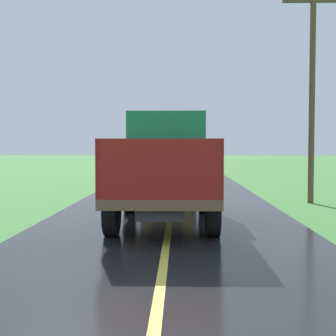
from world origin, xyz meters
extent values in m
cube|color=#2D2D30|center=(-0.11, 8.78, 0.68)|extent=(0.90, 5.51, 0.24)
cube|color=brown|center=(-0.11, 8.78, 0.88)|extent=(2.30, 5.80, 0.20)
cube|color=#197A4C|center=(-0.11, 10.73, 1.93)|extent=(2.10, 1.90, 1.90)
cube|color=black|center=(-0.11, 11.69, 2.26)|extent=(1.78, 0.02, 0.76)
cube|color=maroon|center=(-1.22, 7.81, 1.53)|extent=(0.08, 3.85, 1.10)
cube|color=maroon|center=(1.00, 7.81, 1.53)|extent=(0.08, 3.85, 1.10)
cube|color=maroon|center=(-0.11, 5.92, 1.53)|extent=(2.30, 0.08, 1.10)
cube|color=maroon|center=(-0.11, 9.69, 1.53)|extent=(2.30, 0.08, 1.10)
cylinder|color=black|center=(-1.16, 10.58, 0.58)|extent=(0.28, 1.00, 1.00)
cylinder|color=black|center=(0.94, 10.58, 0.58)|extent=(0.28, 1.00, 1.00)
cylinder|color=black|center=(-1.16, 7.19, 0.58)|extent=(0.28, 1.00, 1.00)
cylinder|color=black|center=(0.94, 7.19, 0.58)|extent=(0.28, 1.00, 1.00)
ellipsoid|color=#96BF26|center=(0.65, 6.73, 1.44)|extent=(0.58, 0.60, 0.42)
ellipsoid|color=#8FB820|center=(-0.16, 8.69, 1.15)|extent=(0.41, 0.46, 0.50)
ellipsoid|color=#89BE34|center=(-0.70, 6.41, 1.14)|extent=(0.53, 0.67, 0.39)
ellipsoid|color=#85C12A|center=(-0.45, 8.51, 1.16)|extent=(0.42, 0.54, 0.45)
ellipsoid|color=#89C336|center=(-0.59, 8.19, 1.45)|extent=(0.56, 0.53, 0.50)
ellipsoid|color=#88B028|center=(-0.09, 6.58, 1.17)|extent=(0.52, 0.66, 0.51)
ellipsoid|color=#96B823|center=(-0.89, 8.93, 1.46)|extent=(0.44, 0.50, 0.45)
ellipsoid|color=#90B61F|center=(-0.13, 7.79, 1.76)|extent=(0.59, 0.63, 0.49)
ellipsoid|color=#8EC728|center=(-0.35, 8.80, 1.48)|extent=(0.50, 0.50, 0.37)
ellipsoid|color=#84C723|center=(-0.95, 6.76, 1.80)|extent=(0.42, 0.45, 0.44)
ellipsoid|color=#86B333|center=(-0.14, 9.06, 1.50)|extent=(0.50, 0.63, 0.41)
ellipsoid|color=#80BF20|center=(-0.71, 8.03, 1.46)|extent=(0.52, 0.67, 0.49)
ellipsoid|color=#80B72E|center=(-0.24, 7.54, 1.78)|extent=(0.57, 0.68, 0.37)
ellipsoid|color=#80B133|center=(0.59, 8.07, 1.17)|extent=(0.48, 0.50, 0.36)
cube|color=#2D2D30|center=(-0.21, 19.56, 0.68)|extent=(0.90, 5.51, 0.24)
cube|color=brown|center=(-0.21, 19.56, 0.88)|extent=(2.30, 5.80, 0.20)
cube|color=gold|center=(-0.21, 21.51, 1.93)|extent=(2.10, 1.90, 1.90)
cube|color=black|center=(-0.21, 22.47, 2.26)|extent=(1.78, 0.02, 0.76)
cube|color=brown|center=(-1.32, 18.59, 1.53)|extent=(0.08, 3.85, 1.10)
cube|color=brown|center=(0.90, 18.59, 1.53)|extent=(0.08, 3.85, 1.10)
cube|color=brown|center=(-0.21, 16.70, 1.53)|extent=(2.30, 0.08, 1.10)
cube|color=brown|center=(-0.21, 20.47, 1.53)|extent=(2.30, 0.08, 1.10)
cylinder|color=black|center=(-1.26, 21.36, 0.58)|extent=(0.28, 1.00, 1.00)
cylinder|color=black|center=(0.84, 21.36, 0.58)|extent=(0.28, 1.00, 1.00)
cylinder|color=black|center=(-1.26, 17.97, 0.58)|extent=(0.28, 1.00, 1.00)
cylinder|color=black|center=(0.84, 17.97, 0.58)|extent=(0.28, 1.00, 1.00)
ellipsoid|color=#92B520|center=(-0.47, 19.87, 1.52)|extent=(0.48, 0.56, 0.44)
ellipsoid|color=#96C030|center=(0.04, 17.74, 1.20)|extent=(0.57, 0.68, 0.44)
ellipsoid|color=#8CAF25|center=(-0.24, 19.00, 1.14)|extent=(0.52, 0.57, 0.47)
ellipsoid|color=#94B62D|center=(-0.69, 16.97, 1.79)|extent=(0.47, 0.57, 0.47)
ellipsoid|color=#86AF20|center=(0.44, 18.53, 1.15)|extent=(0.42, 0.38, 0.50)
ellipsoid|color=#86C324|center=(0.18, 17.48, 1.50)|extent=(0.46, 0.42, 0.51)
cylinder|color=brown|center=(4.75, 13.54, 3.62)|extent=(0.20, 0.20, 7.25)
cube|color=brown|center=(4.75, 13.54, 6.85)|extent=(2.07, 0.12, 0.12)
camera|label=1|loc=(0.25, -2.32, 1.93)|focal=49.28mm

